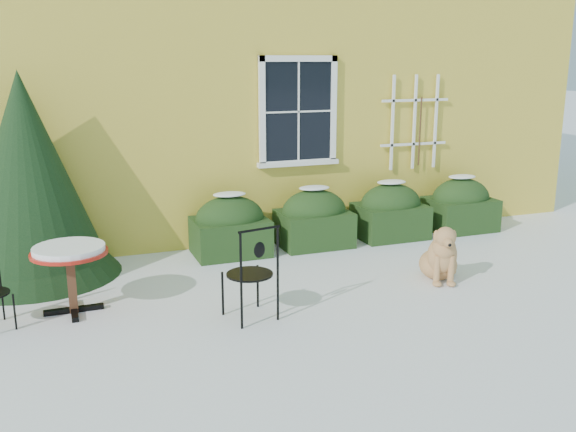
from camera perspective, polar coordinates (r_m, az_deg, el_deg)
name	(u,v)px	position (r m, az deg, el deg)	size (l,w,h in m)	color
ground	(320,316)	(7.13, 2.87, -8.86)	(80.00, 80.00, 0.00)	white
house	(181,34)	(13.29, -9.52, 15.69)	(12.40, 8.40, 6.40)	yellow
hedge_row	(353,216)	(9.87, 5.80, 0.02)	(4.95, 0.80, 0.91)	black
evergreen_shrub	(29,196)	(8.75, -22.03, 1.66)	(2.16, 2.16, 2.62)	black
bistro_table	(70,257)	(7.40, -18.85, -3.49)	(0.83, 0.83, 0.77)	black
patio_chair_near	(252,272)	(6.88, -3.25, -5.02)	(0.56, 0.55, 1.06)	black
dog	(441,257)	(8.33, 13.43, -3.59)	(0.63, 0.82, 0.76)	tan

